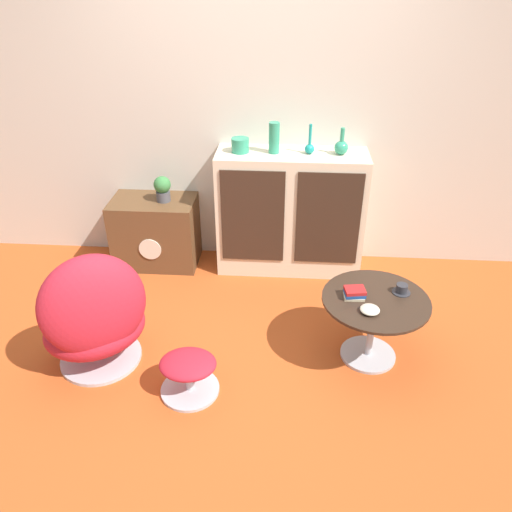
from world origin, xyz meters
TOP-DOWN VIEW (x-y plane):
  - ground_plane at (0.00, 0.00)m, footprint 12.00×12.00m
  - wall_back at (0.00, 1.50)m, footprint 6.40×0.06m
  - sideboard at (0.29, 1.26)m, footprint 1.16×0.41m
  - tv_console at (-0.83, 1.25)m, footprint 0.69×0.43m
  - egg_chair at (-0.89, -0.04)m, footprint 0.84×0.83m
  - ottoman at (-0.28, -0.23)m, footprint 0.36×0.36m
  - coffee_table at (0.83, 0.17)m, footprint 0.67×0.67m
  - vase_leftmost at (-0.11, 1.27)m, footprint 0.13×0.13m
  - vase_inner_left at (0.15, 1.27)m, footprint 0.08×0.08m
  - vase_inner_right at (0.42, 1.27)m, footprint 0.07×0.07m
  - vase_rightmost at (0.65, 1.27)m, footprint 0.10×0.10m
  - potted_plant at (-0.74, 1.25)m, footprint 0.14×0.14m
  - teacup at (1.00, 0.24)m, footprint 0.11×0.11m
  - book_stack at (0.70, 0.18)m, footprint 0.14×0.11m
  - bowl at (0.78, 0.03)m, footprint 0.12×0.12m

SIDE VIEW (x-z plane):
  - ground_plane at x=0.00m, z-range 0.00..0.00m
  - ottoman at x=-0.28m, z-range 0.04..0.30m
  - tv_console at x=-0.83m, z-range 0.00..0.58m
  - coffee_table at x=0.83m, z-range 0.11..0.57m
  - egg_chair at x=-0.89m, z-range -0.05..0.80m
  - bowl at x=0.78m, z-range 0.46..0.50m
  - teacup at x=1.00m, z-range 0.46..0.52m
  - book_stack at x=0.70m, z-range 0.46..0.52m
  - sideboard at x=0.29m, z-range 0.00..1.00m
  - potted_plant at x=-0.74m, z-range 0.59..0.79m
  - vase_leftmost at x=-0.11m, z-range 1.00..1.11m
  - vase_inner_right at x=0.42m, z-range 0.94..1.17m
  - vase_rightmost at x=0.65m, z-range 0.96..1.16m
  - vase_inner_left at x=0.15m, z-range 1.00..1.23m
  - wall_back at x=0.00m, z-range 0.00..2.60m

